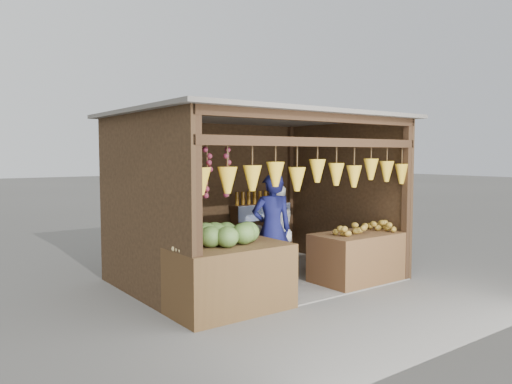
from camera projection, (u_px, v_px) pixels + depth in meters
ground at (257, 279)px, 8.12m from camera, size 80.00×80.00×0.00m
stall_structure at (257, 177)px, 7.94m from camera, size 4.30×3.30×2.66m
back_shelf at (261, 214)px, 9.71m from camera, size 1.25×0.32×1.32m
counter_left at (231, 278)px, 6.46m from camera, size 1.57×0.85×0.86m
counter_right at (357, 257)px, 7.96m from camera, size 1.44×0.85×0.78m
stool at (160, 285)px, 7.22m from camera, size 0.31×0.31×0.30m
man_standing at (272, 229)px, 7.76m from camera, size 0.75×0.63×1.74m
woman_standing at (275, 231)px, 8.22m from camera, size 0.83×0.70×1.54m
vendor_seated at (160, 238)px, 7.17m from camera, size 0.62×0.60×1.07m
melon_pile at (225, 233)px, 6.48m from camera, size 1.00×0.50×0.32m
tanfruit_pile at (186, 246)px, 6.03m from camera, size 0.34×0.40×0.13m
mango_pile at (363, 226)px, 7.96m from camera, size 1.40×0.64×0.22m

